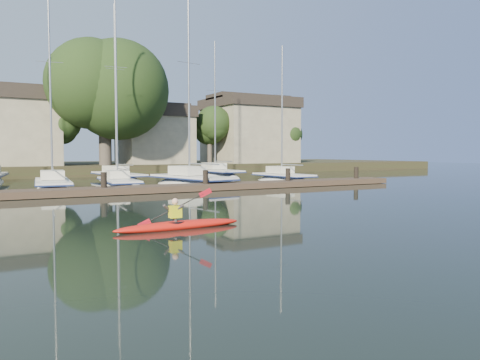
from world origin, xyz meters
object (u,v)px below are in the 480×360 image
dock (158,189)px  sailboat_7 (216,179)px  sailboat_4 (283,184)px  sailboat_1 (53,193)px  kayak (179,224)px  sailboat_6 (118,182)px  sailboat_2 (118,190)px  sailboat_3 (192,189)px

dock → sailboat_7: size_ratio=2.47×
sailboat_4 → sailboat_1: bearing=175.6°
kayak → sailboat_6: bearing=77.5°
sailboat_1 → sailboat_4: 16.62m
sailboat_2 → sailboat_6: 7.75m
kayak → sailboat_3: bearing=63.6°
sailboat_2 → sailboat_7: 14.15m
sailboat_3 → sailboat_4: 8.00m
sailboat_2 → sailboat_4: bearing=2.7°
sailboat_2 → sailboat_4: (12.61, -0.47, -0.02)m
sailboat_1 → sailboat_4: sailboat_1 is taller
sailboat_3 → sailboat_6: sailboat_6 is taller
sailboat_3 → kayak: bearing=-125.4°
dock → sailboat_4: bearing=20.9°
sailboat_1 → sailboat_7: bearing=35.0°
sailboat_4 → sailboat_6: sailboat_6 is taller
dock → sailboat_2: bearing=101.0°
sailboat_6 → sailboat_3: bearing=-77.8°
sailboat_2 → sailboat_4: sailboat_2 is taller
dock → sailboat_2: (-0.95, 4.91, -0.37)m
sailboat_4 → sailboat_7: 9.07m
dock → sailboat_6: size_ratio=2.22×
sailboat_6 → sailboat_2: bearing=-109.5°
dock → sailboat_4: 12.48m
kayak → dock: (3.68, 12.45, 0.05)m
dock → sailboat_1: size_ratio=2.56×
sailboat_3 → sailboat_6: size_ratio=0.94×
sailboat_1 → sailboat_2: size_ratio=1.00×
sailboat_6 → sailboat_7: sailboat_6 is taller
sailboat_2 → sailboat_6: size_ratio=0.87×
sailboat_1 → sailboat_4: size_ratio=1.14×
dock → sailboat_7: (10.35, 13.42, -0.41)m
sailboat_4 → sailboat_6: (-10.70, 7.97, 0.01)m
dock → sailboat_4: (11.66, 4.44, -0.39)m
dock → sailboat_2: 5.02m
sailboat_1 → sailboat_2: (4.00, 0.09, 0.01)m
sailboat_6 → kayak: bearing=-105.8°
sailboat_1 → sailboat_6: bearing=57.7°
sailboat_6 → dock: bearing=-99.6°
sailboat_1 → sailboat_7: (15.31, 8.60, -0.02)m
sailboat_1 → sailboat_3: bearing=-1.5°
kayak → sailboat_1: (-1.28, 17.27, -0.34)m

